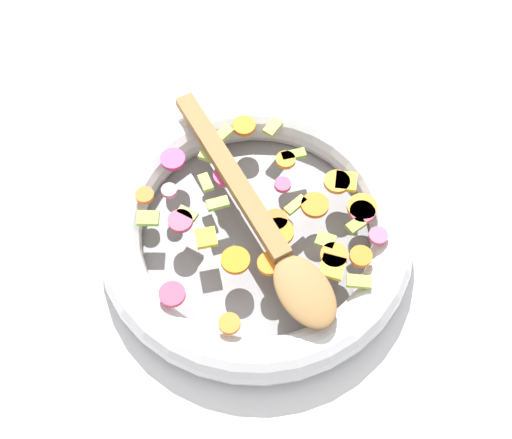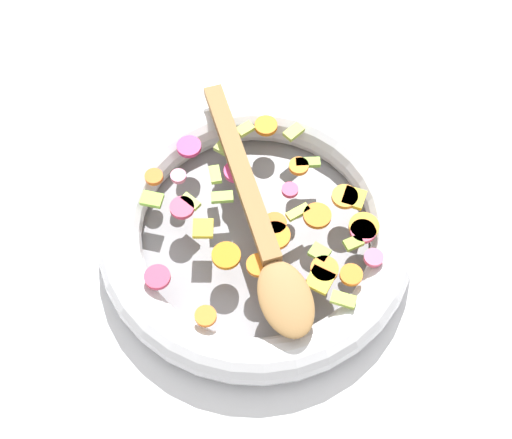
# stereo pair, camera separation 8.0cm
# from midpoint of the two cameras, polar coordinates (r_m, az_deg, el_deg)

# --- Properties ---
(ground_plane) EXTENTS (4.00, 4.00, 0.00)m
(ground_plane) POSITION_cam_midpoint_polar(r_m,az_deg,el_deg) (0.84, -2.70, -1.91)
(ground_plane) COLOR silver
(skillet) EXTENTS (0.36, 0.36, 0.05)m
(skillet) POSITION_cam_midpoint_polar(r_m,az_deg,el_deg) (0.82, -2.77, -1.20)
(skillet) COLOR slate
(skillet) RESTS_ON ground_plane
(chopped_vegetables) EXTENTS (0.28, 0.27, 0.01)m
(chopped_vegetables) POSITION_cam_midpoint_polar(r_m,az_deg,el_deg) (0.80, -1.33, 0.03)
(chopped_vegetables) COLOR orange
(chopped_vegetables) RESTS_ON skillet
(wooden_spoon) EXTENTS (0.33, 0.12, 0.01)m
(wooden_spoon) POSITION_cam_midpoint_polar(r_m,az_deg,el_deg) (0.78, -2.23, -0.91)
(wooden_spoon) COLOR olive
(wooden_spoon) RESTS_ON chopped_vegetables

